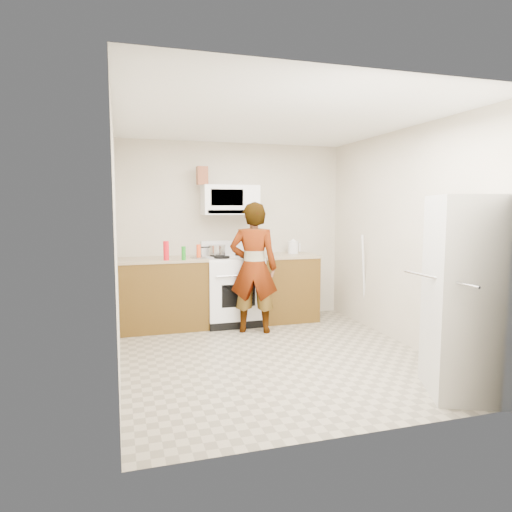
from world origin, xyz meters
name	(u,v)px	position (x,y,z in m)	size (l,w,h in m)	color
floor	(274,356)	(0.00, 0.00, 0.00)	(3.60, 3.60, 0.00)	gray
back_wall	(234,232)	(0.00, 1.79, 1.25)	(3.20, 0.02, 2.50)	beige
right_wall	(405,238)	(1.59, 0.00, 1.25)	(0.02, 3.60, 2.50)	beige
cabinet_left	(163,295)	(-1.04, 1.49, 0.45)	(1.12, 0.62, 0.90)	#573C14
counter_left	(162,260)	(-1.04, 1.49, 0.92)	(1.14, 0.64, 0.04)	tan
cabinet_right	(286,288)	(0.68, 1.49, 0.45)	(0.80, 0.62, 0.90)	#573C14
counter_right	(286,256)	(0.68, 1.49, 0.92)	(0.82, 0.64, 0.04)	tan
gas_range	(233,289)	(-0.10, 1.48, 0.49)	(0.76, 0.65, 1.13)	white
microwave	(230,200)	(-0.10, 1.61, 1.70)	(0.76, 0.38, 0.40)	white
person	(254,268)	(0.06, 0.99, 0.83)	(0.61, 0.40, 1.67)	tan
fridge	(474,296)	(1.29, -1.43, 0.85)	(0.70, 0.70, 1.70)	silver
kettle	(293,247)	(0.83, 1.58, 1.02)	(0.15, 0.15, 0.18)	silver
jug	(202,176)	(-0.48, 1.58, 2.02)	(0.14, 0.14, 0.24)	brown
saucepan	(217,250)	(-0.29, 1.59, 1.02)	(0.23, 0.23, 0.13)	#B2B3B6
tray	(248,255)	(0.11, 1.42, 0.96)	(0.25, 0.16, 0.05)	white
bottle_spray	(166,251)	(-1.01, 1.26, 1.06)	(0.07, 0.07, 0.24)	red
bottle_hot_sauce	(199,251)	(-0.57, 1.41, 1.02)	(0.06, 0.06, 0.18)	#FD4C1C
bottle_green_cap	(184,253)	(-0.80, 1.21, 1.02)	(0.05, 0.05, 0.18)	#177F1B
pot_lid	(201,257)	(-0.55, 1.42, 0.94)	(0.27, 0.27, 0.01)	silver
broom	(364,280)	(1.58, 0.88, 0.62)	(0.03, 0.03, 1.25)	white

